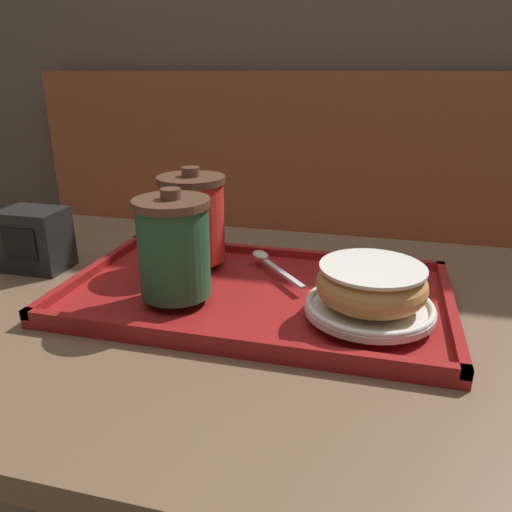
% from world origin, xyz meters
% --- Properties ---
extents(wall_behind, '(8.00, 0.05, 2.40)m').
position_xyz_m(wall_behind, '(0.00, 1.10, 1.20)').
color(wall_behind, brown).
rests_on(wall_behind, ground_plane).
extents(booth_bench, '(1.68, 0.44, 1.00)m').
position_xyz_m(booth_bench, '(-0.16, 0.87, 0.32)').
color(booth_bench, brown).
rests_on(booth_bench, ground_plane).
extents(cafe_table, '(1.09, 0.67, 0.71)m').
position_xyz_m(cafe_table, '(0.00, 0.00, 0.57)').
color(cafe_table, brown).
rests_on(cafe_table, ground_plane).
extents(serving_tray, '(0.51, 0.30, 0.02)m').
position_xyz_m(serving_tray, '(-0.01, 0.02, 0.71)').
color(serving_tray, maroon).
rests_on(serving_tray, cafe_table).
extents(coffee_cup_front, '(0.10, 0.10, 0.14)m').
position_xyz_m(coffee_cup_front, '(-0.10, -0.04, 0.80)').
color(coffee_cup_front, '#235638').
rests_on(coffee_cup_front, serving_tray).
extents(coffee_cup_rear, '(0.10, 0.10, 0.14)m').
position_xyz_m(coffee_cup_rear, '(-0.13, 0.09, 0.80)').
color(coffee_cup_rear, red).
rests_on(coffee_cup_rear, serving_tray).
extents(plate_with_chocolate_donut, '(0.15, 0.15, 0.01)m').
position_xyz_m(plate_with_chocolate_donut, '(0.14, -0.03, 0.74)').
color(plate_with_chocolate_donut, white).
rests_on(plate_with_chocolate_donut, serving_tray).
extents(donut_chocolate_glazed, '(0.13, 0.13, 0.05)m').
position_xyz_m(donut_chocolate_glazed, '(0.14, -0.03, 0.77)').
color(donut_chocolate_glazed, tan).
rests_on(donut_chocolate_glazed, plate_with_chocolate_donut).
extents(spoon, '(0.11, 0.12, 0.01)m').
position_xyz_m(spoon, '(-0.01, 0.10, 0.74)').
color(spoon, silver).
rests_on(spoon, serving_tray).
extents(napkin_dispenser, '(0.09, 0.07, 0.10)m').
position_xyz_m(napkin_dispenser, '(-0.37, 0.05, 0.76)').
color(napkin_dispenser, black).
rests_on(napkin_dispenser, cafe_table).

